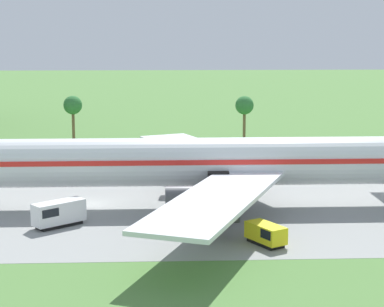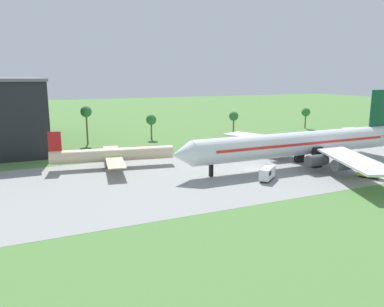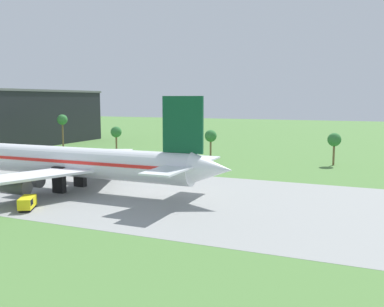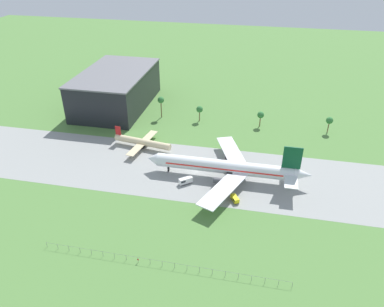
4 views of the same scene
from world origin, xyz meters
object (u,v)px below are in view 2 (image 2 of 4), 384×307
(baggage_tug, at_px, (370,173))
(jet_airliner, at_px, (305,143))
(catering_van, at_px, (267,174))
(regional_aircraft, at_px, (113,155))

(baggage_tug, bearing_deg, jet_airliner, 108.06)
(baggage_tug, bearing_deg, catering_van, 160.55)
(regional_aircraft, relative_size, catering_van, 5.13)
(regional_aircraft, relative_size, baggage_tug, 6.04)
(regional_aircraft, bearing_deg, baggage_tug, -34.08)
(jet_airliner, relative_size, baggage_tug, 14.31)
(jet_airliner, height_order, baggage_tug, jet_airliner)
(jet_airliner, height_order, catering_van, jet_airliner)
(baggage_tug, distance_m, catering_van, 22.92)
(jet_airliner, xyz_separation_m, baggage_tug, (5.01, -15.37, -4.37))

